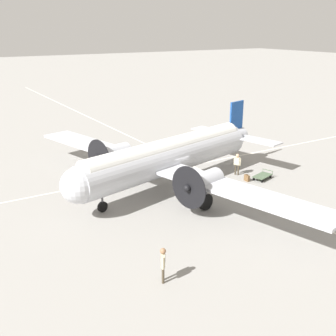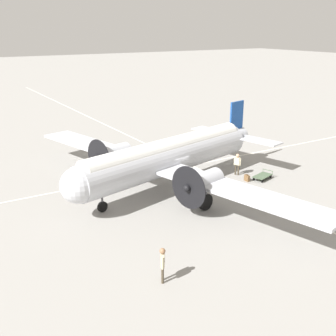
{
  "view_description": "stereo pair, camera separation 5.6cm",
  "coord_description": "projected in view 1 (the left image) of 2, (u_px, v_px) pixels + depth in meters",
  "views": [
    {
      "loc": [
        24.55,
        -15.07,
        11.24
      ],
      "look_at": [
        0.0,
        0.0,
        1.52
      ],
      "focal_mm": 45.0,
      "sensor_mm": 36.0,
      "label": 1
    },
    {
      "loc": [
        24.58,
        -15.02,
        11.24
      ],
      "look_at": [
        0.0,
        0.0,
        1.52
      ],
      "focal_mm": 45.0,
      "sensor_mm": 36.0,
      "label": 2
    }
  ],
  "objects": [
    {
      "name": "apron_line_northsouth",
      "position": [
        146.0,
        174.0,
        33.65
      ],
      "size": [
        0.16,
        120.0,
        0.01
      ],
      "color": "silver",
      "rests_on": "ground_plane"
    },
    {
      "name": "passenger_boarding",
      "position": [
        237.0,
        162.0,
        33.19
      ],
      "size": [
        0.55,
        0.35,
        1.74
      ],
      "rotation": [
        0.0,
        0.0,
        3.59
      ],
      "color": "#473D2D",
      "rests_on": "ground_plane"
    },
    {
      "name": "ground_plane",
      "position": [
        168.0,
        188.0,
        30.89
      ],
      "size": [
        300.0,
        300.0,
        0.0
      ],
      "primitive_type": "plane",
      "color": "gray"
    },
    {
      "name": "airliner_main",
      "position": [
        164.0,
        158.0,
        29.87
      ],
      "size": [
        26.14,
        18.02,
        5.36
      ],
      "rotation": [
        0.0,
        0.0,
        4.96
      ],
      "color": "silver",
      "rests_on": "ground_plane"
    },
    {
      "name": "apron_line_eastwest",
      "position": [
        216.0,
        177.0,
        33.07
      ],
      "size": [
        120.0,
        0.16,
        0.01
      ],
      "color": "silver",
      "rests_on": "ground_plane"
    },
    {
      "name": "suitcase_near_door",
      "position": [
        247.0,
        178.0,
        32.12
      ],
      "size": [
        0.46,
        0.2,
        0.52
      ],
      "color": "brown",
      "rests_on": "ground_plane"
    },
    {
      "name": "crew_foreground",
      "position": [
        163.0,
        261.0,
        19.17
      ],
      "size": [
        0.52,
        0.37,
        1.74
      ],
      "rotation": [
        0.0,
        0.0,
        -0.56
      ],
      "color": "#473D2D",
      "rests_on": "ground_plane"
    },
    {
      "name": "baggage_cart",
      "position": [
        262.0,
        176.0,
        32.48
      ],
      "size": [
        1.36,
        1.88,
        0.56
      ],
      "rotation": [
        0.0,
        0.0,
        5.01
      ],
      "color": "#4C6047",
      "rests_on": "ground_plane"
    }
  ]
}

